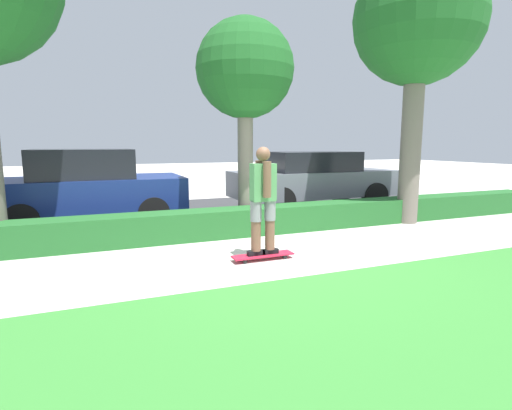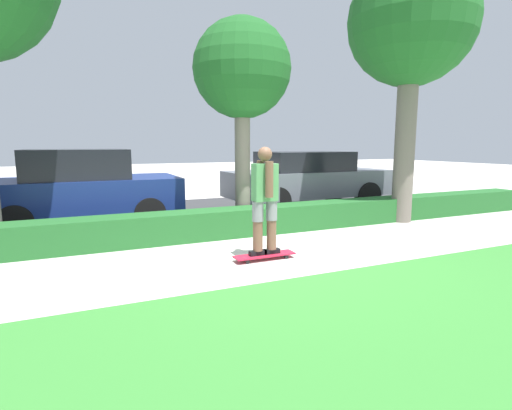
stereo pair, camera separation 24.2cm
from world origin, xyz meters
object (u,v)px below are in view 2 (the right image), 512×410
at_px(tree_far, 411,26).
at_px(parked_car_middle, 307,178).
at_px(tree_mid, 242,72).
at_px(parked_car_front, 82,187).
at_px(skateboard, 265,255).
at_px(skater_person, 265,198).

bearing_deg(tree_far, parked_car_middle, 112.29).
bearing_deg(tree_mid, parked_car_front, 150.37).
distance_m(skateboard, parked_car_middle, 4.97).
bearing_deg(parked_car_middle, skateboard, -130.13).
height_order(tree_far, parked_car_middle, tree_far).
xyz_separation_m(skateboard, parked_car_front, (-2.39, 3.83, 0.75)).
distance_m(tree_far, parked_car_middle, 4.21).
relative_size(skateboard, parked_car_front, 0.24).
bearing_deg(skater_person, skateboard, 36.87).
distance_m(skateboard, tree_mid, 3.74).
relative_size(tree_mid, parked_car_front, 1.07).
height_order(skateboard, tree_far, tree_far).
bearing_deg(skateboard, skater_person, -143.13).
bearing_deg(parked_car_middle, tree_mid, -148.09).
bearing_deg(parked_car_front, skater_person, -58.40).
distance_m(skater_person, tree_mid, 3.10).
relative_size(skater_person, tree_mid, 0.39).
xyz_separation_m(tree_far, parked_car_middle, (-0.98, 2.38, -3.32)).
height_order(skater_person, tree_far, tree_far).
relative_size(tree_mid, tree_far, 0.74).
height_order(skater_person, tree_mid, tree_mid).
distance_m(tree_mid, parked_car_front, 4.05).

